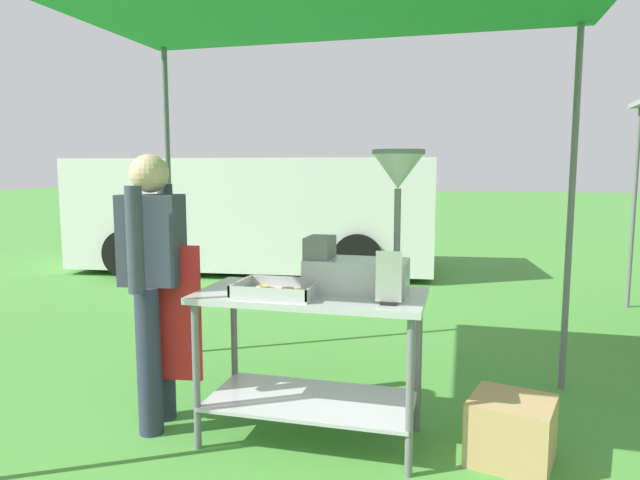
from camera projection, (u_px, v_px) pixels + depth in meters
ground_plane at (419, 279)px, 7.91m from camera, size 70.00×70.00×0.00m
donut_cart at (311, 334)px, 3.12m from camera, size 1.25×0.62×0.85m
donut_tray at (277, 291)px, 3.01m from camera, size 0.43×0.34×0.07m
donut_fryer at (367, 240)px, 3.06m from camera, size 0.64×0.28×0.78m
menu_sign at (389, 282)px, 2.79m from camera, size 0.13×0.05×0.27m
vendor at (154, 277)px, 3.25m from camera, size 0.46×0.54×1.61m
supply_crate at (511, 430)px, 2.93m from camera, size 0.49×0.47×0.34m
van_white at (255, 212)px, 8.63m from camera, size 5.48×2.49×1.69m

